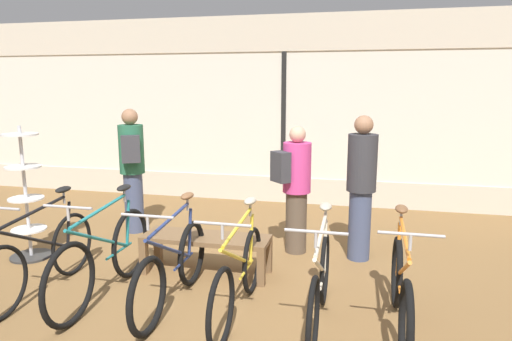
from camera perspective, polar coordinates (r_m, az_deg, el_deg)
ground_plane at (r=4.49m, az=-5.86°, el=-16.55°), size 24.00×24.00×0.00m
shop_back_wall at (r=7.90m, az=3.50°, el=7.66°), size 12.00×0.08×3.20m
bicycle_far_left at (r=5.04m, az=-25.30°, el=-9.68°), size 0.46×1.72×1.02m
bicycle_left at (r=4.73m, az=-18.46°, el=-10.29°), size 0.46×1.81×1.05m
bicycle_center_left at (r=4.42m, az=-10.37°, el=-11.90°), size 0.46×1.67×1.02m
bicycle_center_right at (r=4.18m, az=-2.13°, el=-13.01°), size 0.46×1.69×1.01m
bicycle_right at (r=4.00m, az=7.99°, el=-14.06°), size 0.46×1.68×1.02m
bicycle_far_right at (r=4.10m, az=17.66°, el=-14.08°), size 0.46×1.65×1.01m
accessory_rack at (r=6.06m, az=-26.75°, el=-3.81°), size 0.48×0.48×1.59m
display_bench at (r=5.08m, az=-6.27°, el=-8.94°), size 1.40×0.44×0.43m
customer_near_rack at (r=5.56m, az=4.94°, el=-1.93°), size 0.55×0.54×1.57m
customer_by_window at (r=5.45m, az=13.01°, el=-1.80°), size 0.48×0.48×1.71m
customer_mid_floor at (r=6.53m, az=-15.22°, el=0.46°), size 0.48×0.56×1.73m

